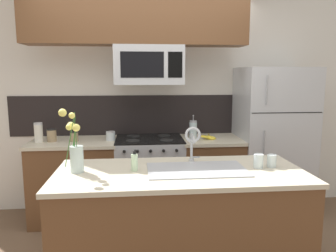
{
  "coord_description": "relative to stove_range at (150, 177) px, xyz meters",
  "views": [
    {
      "loc": [
        -0.14,
        -2.76,
        1.64
      ],
      "look_at": [
        0.15,
        0.27,
        1.16
      ],
      "focal_mm": 35.0,
      "sensor_mm": 36.0,
      "label": 1
    }
  ],
  "objects": [
    {
      "name": "rear_partition",
      "position": [
        0.3,
        0.38,
        0.84
      ],
      "size": [
        5.2,
        0.1,
        2.6
      ],
      "primitive_type": "cube",
      "color": "silver",
      "rests_on": "ground"
    },
    {
      "name": "splash_band",
      "position": [
        -0.0,
        0.32,
        0.69
      ],
      "size": [
        3.28,
        0.01,
        0.48
      ],
      "primitive_type": "cube",
      "color": "black",
      "rests_on": "rear_partition"
    },
    {
      "name": "back_counter_left",
      "position": [
        -0.84,
        0.0,
        -0.01
      ],
      "size": [
        0.96,
        0.65,
        0.91
      ],
      "color": "brown",
      "rests_on": "ground"
    },
    {
      "name": "back_counter_right",
      "position": [
        0.72,
        0.0,
        -0.01
      ],
      "size": [
        0.7,
        0.65,
        0.91
      ],
      "color": "brown",
      "rests_on": "ground"
    },
    {
      "name": "stove_range",
      "position": [
        0.0,
        0.0,
        0.0
      ],
      "size": [
        0.76,
        0.64,
        0.93
      ],
      "color": "#B7BABF",
      "rests_on": "ground"
    },
    {
      "name": "microwave",
      "position": [
        0.0,
        -0.02,
        1.28
      ],
      "size": [
        0.74,
        0.4,
        0.42
      ],
      "color": "#B7BABF"
    },
    {
      "name": "upper_cabinet_band",
      "position": [
        -0.13,
        -0.05,
        1.79
      ],
      "size": [
        2.36,
        0.34,
        0.6
      ],
      "primitive_type": "cube",
      "color": "brown"
    },
    {
      "name": "refrigerator",
      "position": [
        1.46,
        0.02,
        0.4
      ],
      "size": [
        0.81,
        0.74,
        1.72
      ],
      "color": "#B7BABF",
      "rests_on": "ground"
    },
    {
      "name": "storage_jar_tall",
      "position": [
        -1.21,
        -0.03,
        0.55
      ],
      "size": [
        0.09,
        0.09,
        0.21
      ],
      "color": "silver",
      "rests_on": "back_counter_left"
    },
    {
      "name": "storage_jar_medium",
      "position": [
        -1.08,
        -0.01,
        0.52
      ],
      "size": [
        0.1,
        0.1,
        0.14
      ],
      "color": "#997F5B",
      "rests_on": "back_counter_left"
    },
    {
      "name": "storage_jar_short",
      "position": [
        -0.83,
        -0.03,
        0.5
      ],
      "size": [
        0.09,
        0.09,
        0.11
      ],
      "color": "#997F5B",
      "rests_on": "back_counter_left"
    },
    {
      "name": "storage_jar_squat",
      "position": [
        -0.43,
        -0.01,
        0.5
      ],
      "size": [
        0.1,
        0.1,
        0.1
      ],
      "color": "silver",
      "rests_on": "back_counter_left"
    },
    {
      "name": "banana_bunch",
      "position": [
        0.67,
        -0.06,
        0.47
      ],
      "size": [
        0.19,
        0.13,
        0.08
      ],
      "color": "yellow",
      "rests_on": "back_counter_right"
    },
    {
      "name": "french_press",
      "position": [
        0.51,
        0.06,
        0.55
      ],
      "size": [
        0.09,
        0.09,
        0.27
      ],
      "color": "silver",
      "rests_on": "back_counter_right"
    },
    {
      "name": "island_counter",
      "position": [
        0.19,
        -1.25,
        -0.01
      ],
      "size": [
        1.91,
        0.83,
        0.91
      ],
      "color": "brown",
      "rests_on": "ground"
    },
    {
      "name": "kitchen_sink",
      "position": [
        0.32,
        -1.25,
        0.38
      ],
      "size": [
        0.76,
        0.44,
        0.16
      ],
      "color": "#ADAFB5",
      "rests_on": "island_counter"
    },
    {
      "name": "sink_faucet",
      "position": [
        0.32,
        -1.03,
        0.65
      ],
      "size": [
        0.14,
        0.14,
        0.31
      ],
      "color": "#B7BABF",
      "rests_on": "island_counter"
    },
    {
      "name": "dish_soap_bottle",
      "position": [
        -0.16,
        -1.22,
        0.52
      ],
      "size": [
        0.06,
        0.05,
        0.16
      ],
      "color": "beige",
      "rests_on": "island_counter"
    },
    {
      "name": "drinking_glass",
      "position": [
        0.81,
        -1.24,
        0.5
      ],
      "size": [
        0.08,
        0.08,
        0.11
      ],
      "color": "silver",
      "rests_on": "island_counter"
    },
    {
      "name": "spare_glass",
      "position": [
        0.92,
        -1.22,
        0.5
      ],
      "size": [
        0.07,
        0.07,
        0.1
      ],
      "color": "silver",
      "rests_on": "island_counter"
    },
    {
      "name": "flower_vase",
      "position": [
        -0.6,
        -1.22,
        0.61
      ],
      "size": [
        0.15,
        0.19,
        0.49
      ],
      "color": "silver",
      "rests_on": "island_counter"
    }
  ]
}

